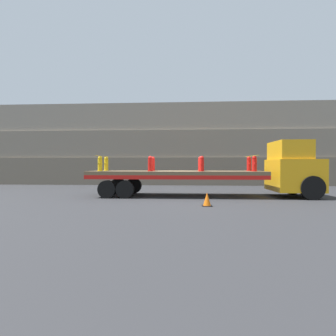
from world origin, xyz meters
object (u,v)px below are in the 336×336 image
Objects in this scene: fire_hydrant_yellow_far_0 at (106,164)px; fire_hydrant_red_near_2 at (202,164)px; truck_cab at (294,169)px; fire_hydrant_red_far_3 at (249,164)px; fire_hydrant_red_far_1 at (153,164)px; fire_hydrant_red_near_3 at (254,164)px; fire_hydrant_red_near_1 at (150,164)px; fire_hydrant_yellow_near_0 at (100,164)px; traffic_cone at (207,199)px; flatbed_trailer at (166,176)px; fire_hydrant_red_far_2 at (200,164)px.

fire_hydrant_yellow_far_0 is 1.00× the size of fire_hydrant_red_near_2.
fire_hydrant_red_near_2 is at bearing -11.63° from fire_hydrant_yellow_far_0.
truck_cab reaches higher than fire_hydrant_red_far_3.
fire_hydrant_red_near_3 is (5.27, -1.09, 0.00)m from fire_hydrant_red_far_1.
truck_cab is 3.67× the size of fire_hydrant_red_far_1.
fire_hydrant_yellow_far_0 is 1.00× the size of fire_hydrant_red_near_1.
truck_cab is 10.11m from fire_hydrant_yellow_near_0.
truck_cab is 7.48m from fire_hydrant_red_near_1.
fire_hydrant_red_far_3 is (7.91, 1.09, 0.00)m from fire_hydrant_yellow_near_0.
fire_hydrant_yellow_near_0 and fire_hydrant_red_near_2 have the same top height.
traffic_cone is (-2.60, -3.86, -1.44)m from fire_hydrant_red_far_3.
fire_hydrant_red_far_3 is at bearing 90.00° from fire_hydrant_red_near_3.
fire_hydrant_red_near_2 is (5.27, -1.09, 0.00)m from fire_hydrant_yellow_far_0.
fire_hydrant_yellow_near_0 is at bearing -90.00° from fire_hydrant_yellow_far_0.
fire_hydrant_red_near_3 reaches higher than traffic_cone.
fire_hydrant_yellow_far_0 and fire_hydrant_red_far_1 have the same top height.
fire_hydrant_red_near_1 is at bearing 180.00° from fire_hydrant_red_near_2.
fire_hydrant_red_far_2 is at bearing 16.44° from flatbed_trailer.
fire_hydrant_red_near_1 and fire_hydrant_red_far_1 have the same top height.
fire_hydrant_red_far_1 is 5.27m from fire_hydrant_red_far_3.
fire_hydrant_yellow_near_0 is (-10.09, -0.54, 0.29)m from truck_cab.
fire_hydrant_yellow_far_0 is (0.00, 1.09, 0.00)m from fire_hydrant_yellow_near_0.
truck_cab reaches higher than flatbed_trailer.
fire_hydrant_red_near_1 is (2.64, 0.00, 0.00)m from fire_hydrant_yellow_near_0.
fire_hydrant_red_far_1 and fire_hydrant_red_near_2 have the same top height.
fire_hydrant_red_far_1 is at bearing 124.63° from traffic_cone.
fire_hydrant_red_far_2 reaches higher than flatbed_trailer.
fire_hydrant_red_far_1 and fire_hydrant_red_near_3 have the same top height.
fire_hydrant_red_near_3 is 1.09m from fire_hydrant_red_far_3.
fire_hydrant_red_near_2 is (2.64, -1.09, 0.00)m from fire_hydrant_red_far_1.
fire_hydrant_yellow_near_0 is at bearing -171.01° from flatbed_trailer.
flatbed_trailer is 11.62× the size of fire_hydrant_red_near_1.
fire_hydrant_yellow_near_0 is 2.85m from fire_hydrant_red_far_1.
fire_hydrant_red_near_2 is at bearing -173.58° from truck_cab.
fire_hydrant_yellow_near_0 is at bearing -157.62° from fire_hydrant_red_far_1.
flatbed_trailer is 11.62× the size of fire_hydrant_red_near_2.
fire_hydrant_red_far_3 is at bearing 0.00° from fire_hydrant_red_far_1.
fire_hydrant_red_far_1 reaches higher than flatbed_trailer.
fire_hydrant_red_far_2 is at bearing 22.38° from fire_hydrant_red_near_1.
fire_hydrant_red_far_3 is (2.64, 0.00, 0.00)m from fire_hydrant_red_far_2.
fire_hydrant_red_far_1 is 5.38m from fire_hydrant_red_near_3.
flatbed_trailer is at bearing 180.00° from truck_cab.
fire_hydrant_yellow_far_0 is at bearing 171.01° from flatbed_trailer.
truck_cab reaches higher than fire_hydrant_red_near_1.
fire_hydrant_yellow_far_0 and fire_hydrant_red_far_2 have the same top height.
fire_hydrant_yellow_far_0 is at bearing 176.92° from truck_cab.
fire_hydrant_red_near_1 reaches higher than traffic_cone.
fire_hydrant_yellow_near_0 and fire_hydrant_red_far_3 have the same top height.
fire_hydrant_red_far_3 is at bearing 0.00° from fire_hydrant_yellow_far_0.
fire_hydrant_yellow_near_0 is at bearing 180.00° from fire_hydrant_red_near_1.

